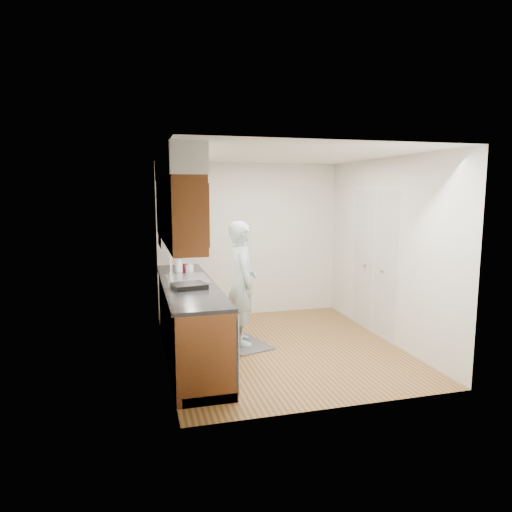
{
  "coord_description": "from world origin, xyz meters",
  "views": [
    {
      "loc": [
        -1.82,
        -5.52,
        2.06
      ],
      "look_at": [
        -0.28,
        0.25,
        1.2
      ],
      "focal_mm": 32.0,
      "sensor_mm": 36.0,
      "label": 1
    }
  ],
  "objects_px": {
    "steel_can": "(190,267)",
    "dish_rack": "(189,286)",
    "soap_bottle_b": "(190,267)",
    "soap_bottle_a": "(179,264)",
    "soap_bottle_c": "(182,263)",
    "person": "(242,275)",
    "soda_can": "(185,268)"
  },
  "relations": [
    {
      "from": "person",
      "to": "soap_bottle_a",
      "type": "xyz_separation_m",
      "value": [
        -0.79,
        0.36,
        0.12
      ]
    },
    {
      "from": "soda_can",
      "to": "steel_can",
      "type": "relative_size",
      "value": 0.93
    },
    {
      "from": "soap_bottle_a",
      "to": "soap_bottle_b",
      "type": "height_order",
      "value": "soap_bottle_a"
    },
    {
      "from": "person",
      "to": "soda_can",
      "type": "height_order",
      "value": "person"
    },
    {
      "from": "soap_bottle_b",
      "to": "person",
      "type": "bearing_deg",
      "value": -29.02
    },
    {
      "from": "soap_bottle_a",
      "to": "soda_can",
      "type": "bearing_deg",
      "value": 48.52
    },
    {
      "from": "soap_bottle_b",
      "to": "soap_bottle_c",
      "type": "bearing_deg",
      "value": 100.54
    },
    {
      "from": "steel_can",
      "to": "dish_rack",
      "type": "distance_m",
      "value": 1.09
    },
    {
      "from": "person",
      "to": "soda_can",
      "type": "relative_size",
      "value": 16.21
    },
    {
      "from": "soap_bottle_b",
      "to": "steel_can",
      "type": "bearing_deg",
      "value": 78.38
    },
    {
      "from": "person",
      "to": "steel_can",
      "type": "relative_size",
      "value": 15.08
    },
    {
      "from": "soap_bottle_a",
      "to": "soap_bottle_c",
      "type": "distance_m",
      "value": 0.39
    },
    {
      "from": "soap_bottle_b",
      "to": "soda_can",
      "type": "relative_size",
      "value": 1.46
    },
    {
      "from": "soap_bottle_b",
      "to": "dish_rack",
      "type": "bearing_deg",
      "value": -97.04
    },
    {
      "from": "soap_bottle_a",
      "to": "steel_can",
      "type": "distance_m",
      "value": 0.2
    },
    {
      "from": "soap_bottle_b",
      "to": "steel_can",
      "type": "relative_size",
      "value": 1.35
    },
    {
      "from": "soda_can",
      "to": "steel_can",
      "type": "height_order",
      "value": "steel_can"
    },
    {
      "from": "person",
      "to": "dish_rack",
      "type": "xyz_separation_m",
      "value": [
        -0.77,
        -0.64,
        0.02
      ]
    },
    {
      "from": "soap_bottle_b",
      "to": "soap_bottle_c",
      "type": "xyz_separation_m",
      "value": [
        -0.07,
        0.38,
        0.0
      ]
    },
    {
      "from": "soap_bottle_b",
      "to": "steel_can",
      "type": "height_order",
      "value": "soap_bottle_b"
    },
    {
      "from": "soap_bottle_a",
      "to": "soap_bottle_b",
      "type": "bearing_deg",
      "value": 0.88
    },
    {
      "from": "soda_can",
      "to": "dish_rack",
      "type": "bearing_deg",
      "value": -93.54
    },
    {
      "from": "dish_rack",
      "to": "soap_bottle_a",
      "type": "bearing_deg",
      "value": 81.0
    },
    {
      "from": "soap_bottle_a",
      "to": "soda_can",
      "type": "relative_size",
      "value": 2.33
    },
    {
      "from": "soda_can",
      "to": "soap_bottle_a",
      "type": "bearing_deg",
      "value": -131.48
    },
    {
      "from": "soap_bottle_a",
      "to": "steel_can",
      "type": "bearing_deg",
      "value": 28.15
    },
    {
      "from": "person",
      "to": "soda_can",
      "type": "xyz_separation_m",
      "value": [
        -0.7,
        0.46,
        0.05
      ]
    },
    {
      "from": "person",
      "to": "soap_bottle_b",
      "type": "relative_size",
      "value": 11.14
    },
    {
      "from": "steel_can",
      "to": "dish_rack",
      "type": "xyz_separation_m",
      "value": [
        -0.14,
        -1.08,
        -0.03
      ]
    },
    {
      "from": "soap_bottle_b",
      "to": "soda_can",
      "type": "distance_m",
      "value": 0.12
    },
    {
      "from": "soap_bottle_b",
      "to": "dish_rack",
      "type": "xyz_separation_m",
      "value": [
        -0.12,
        -1.0,
        -0.05
      ]
    },
    {
      "from": "soap_bottle_a",
      "to": "soap_bottle_c",
      "type": "relative_size",
      "value": 1.54
    }
  ]
}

